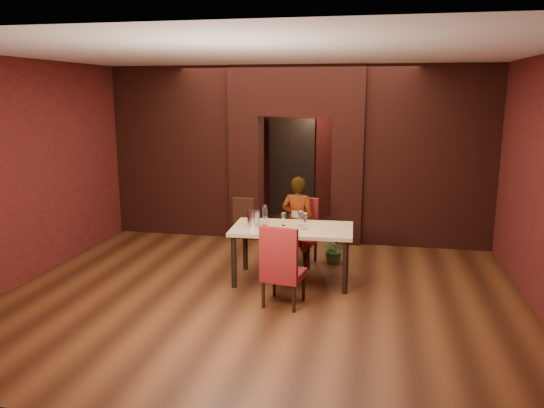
{
  "coord_description": "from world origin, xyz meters",
  "views": [
    {
      "loc": [
        1.49,
        -7.63,
        2.71
      ],
      "look_at": [
        -0.05,
        0.0,
        1.07
      ],
      "focal_mm": 35.0,
      "sensor_mm": 36.0,
      "label": 1
    }
  ],
  "objects_px": {
    "chair_near": "(284,265)",
    "chair_far": "(300,232)",
    "wine_glass_b": "(300,219)",
    "water_bottle": "(265,215)",
    "dining_table": "(292,254)",
    "wine_glass_a": "(283,219)",
    "potted_plant": "(334,249)",
    "wine_glass_c": "(305,221)",
    "wine_bucket": "(254,218)",
    "person_seated": "(298,222)"
  },
  "relations": [
    {
      "from": "wine_glass_c",
      "to": "person_seated",
      "type": "bearing_deg",
      "value": 105.59
    },
    {
      "from": "wine_glass_b",
      "to": "water_bottle",
      "type": "relative_size",
      "value": 0.7
    },
    {
      "from": "potted_plant",
      "to": "wine_bucket",
      "type": "bearing_deg",
      "value": -138.39
    },
    {
      "from": "dining_table",
      "to": "wine_glass_a",
      "type": "height_order",
      "value": "wine_glass_a"
    },
    {
      "from": "chair_near",
      "to": "potted_plant",
      "type": "height_order",
      "value": "chair_near"
    },
    {
      "from": "chair_near",
      "to": "wine_bucket",
      "type": "xyz_separation_m",
      "value": [
        -0.61,
        0.88,
        0.38
      ]
    },
    {
      "from": "chair_far",
      "to": "chair_near",
      "type": "bearing_deg",
      "value": -79.6
    },
    {
      "from": "wine_glass_a",
      "to": "wine_bucket",
      "type": "xyz_separation_m",
      "value": [
        -0.43,
        -0.09,
        0.02
      ]
    },
    {
      "from": "chair_near",
      "to": "dining_table",
      "type": "bearing_deg",
      "value": -78.65
    },
    {
      "from": "chair_near",
      "to": "wine_glass_a",
      "type": "height_order",
      "value": "chair_near"
    },
    {
      "from": "chair_far",
      "to": "potted_plant",
      "type": "distance_m",
      "value": 0.63
    },
    {
      "from": "dining_table",
      "to": "wine_glass_b",
      "type": "distance_m",
      "value": 0.53
    },
    {
      "from": "chair_far",
      "to": "potted_plant",
      "type": "height_order",
      "value": "chair_far"
    },
    {
      "from": "wine_glass_a",
      "to": "wine_glass_c",
      "type": "height_order",
      "value": "wine_glass_c"
    },
    {
      "from": "chair_far",
      "to": "wine_glass_a",
      "type": "distance_m",
      "value": 0.84
    },
    {
      "from": "dining_table",
      "to": "water_bottle",
      "type": "distance_m",
      "value": 0.69
    },
    {
      "from": "chair_near",
      "to": "potted_plant",
      "type": "xyz_separation_m",
      "value": [
        0.5,
        1.86,
        -0.31
      ]
    },
    {
      "from": "person_seated",
      "to": "water_bottle",
      "type": "distance_m",
      "value": 0.81
    },
    {
      "from": "wine_glass_a",
      "to": "water_bottle",
      "type": "height_order",
      "value": "water_bottle"
    },
    {
      "from": "wine_glass_b",
      "to": "water_bottle",
      "type": "bearing_deg",
      "value": -172.22
    },
    {
      "from": "chair_near",
      "to": "water_bottle",
      "type": "bearing_deg",
      "value": -55.53
    },
    {
      "from": "chair_far",
      "to": "wine_glass_a",
      "type": "xyz_separation_m",
      "value": [
        -0.14,
        -0.73,
        0.38
      ]
    },
    {
      "from": "dining_table",
      "to": "wine_glass_c",
      "type": "xyz_separation_m",
      "value": [
        0.19,
        -0.08,
        0.52
      ]
    },
    {
      "from": "wine_glass_a",
      "to": "wine_glass_b",
      "type": "height_order",
      "value": "wine_glass_b"
    },
    {
      "from": "wine_glass_a",
      "to": "wine_glass_b",
      "type": "xyz_separation_m",
      "value": [
        0.24,
        0.03,
        0.01
      ]
    },
    {
      "from": "wine_glass_c",
      "to": "wine_bucket",
      "type": "height_order",
      "value": "wine_glass_c"
    },
    {
      "from": "person_seated",
      "to": "wine_glass_a",
      "type": "height_order",
      "value": "person_seated"
    },
    {
      "from": "wine_glass_b",
      "to": "potted_plant",
      "type": "height_order",
      "value": "wine_glass_b"
    },
    {
      "from": "person_seated",
      "to": "wine_glass_c",
      "type": "bearing_deg",
      "value": 112.91
    },
    {
      "from": "chair_far",
      "to": "person_seated",
      "type": "bearing_deg",
      "value": -97.22
    },
    {
      "from": "water_bottle",
      "to": "potted_plant",
      "type": "height_order",
      "value": "water_bottle"
    },
    {
      "from": "wine_glass_b",
      "to": "wine_glass_c",
      "type": "height_order",
      "value": "wine_glass_c"
    },
    {
      "from": "wine_glass_a",
      "to": "wine_glass_c",
      "type": "distance_m",
      "value": 0.37
    },
    {
      "from": "wine_glass_b",
      "to": "water_bottle",
      "type": "height_order",
      "value": "water_bottle"
    },
    {
      "from": "chair_far",
      "to": "water_bottle",
      "type": "relative_size",
      "value": 3.4
    },
    {
      "from": "chair_near",
      "to": "wine_glass_c",
      "type": "relative_size",
      "value": 4.71
    },
    {
      "from": "person_seated",
      "to": "chair_near",
      "type": "bearing_deg",
      "value": 99.75
    },
    {
      "from": "dining_table",
      "to": "wine_glass_b",
      "type": "bearing_deg",
      "value": 43.55
    },
    {
      "from": "chair_near",
      "to": "wine_glass_a",
      "type": "bearing_deg",
      "value": -70.52
    },
    {
      "from": "chair_near",
      "to": "wine_glass_c",
      "type": "height_order",
      "value": "chair_near"
    },
    {
      "from": "dining_table",
      "to": "water_bottle",
      "type": "relative_size",
      "value": 5.58
    },
    {
      "from": "water_bottle",
      "to": "potted_plant",
      "type": "xyz_separation_m",
      "value": [
        0.95,
        0.93,
        -0.73
      ]
    },
    {
      "from": "chair_far",
      "to": "potted_plant",
      "type": "relative_size",
      "value": 2.27
    },
    {
      "from": "chair_near",
      "to": "chair_far",
      "type": "bearing_deg",
      "value": -79.8
    },
    {
      "from": "wine_glass_a",
      "to": "wine_glass_c",
      "type": "relative_size",
      "value": 0.82
    },
    {
      "from": "wine_glass_c",
      "to": "potted_plant",
      "type": "distance_m",
      "value": 1.3
    },
    {
      "from": "wine_glass_b",
      "to": "wine_glass_c",
      "type": "xyz_separation_m",
      "value": [
        0.09,
        -0.18,
        0.01
      ]
    },
    {
      "from": "dining_table",
      "to": "wine_glass_a",
      "type": "bearing_deg",
      "value": 150.54
    },
    {
      "from": "wine_glass_b",
      "to": "water_bottle",
      "type": "xyz_separation_m",
      "value": [
        -0.51,
        -0.07,
        0.05
      ]
    },
    {
      "from": "wine_bucket",
      "to": "potted_plant",
      "type": "xyz_separation_m",
      "value": [
        1.11,
        0.98,
        -0.69
      ]
    }
  ]
}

